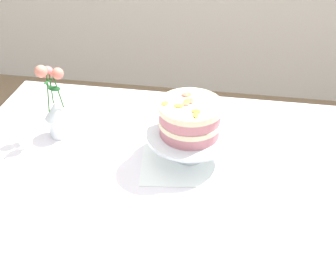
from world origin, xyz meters
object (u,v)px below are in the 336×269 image
object	(u,v)px
layer_cake	(190,118)
flower_vase	(56,110)
cake_stand	(189,137)
dining_table	(154,189)

from	to	relation	value
layer_cake	flower_vase	size ratio (longest dim) A/B	0.70
layer_cake	flower_vase	distance (m)	0.49
cake_stand	layer_cake	size ratio (longest dim) A/B	1.38
dining_table	cake_stand	world-z (taller)	cake_stand
dining_table	layer_cake	xyz separation A→B (m)	(0.11, 0.09, 0.25)
dining_table	layer_cake	size ratio (longest dim) A/B	6.67
dining_table	flower_vase	size ratio (longest dim) A/B	4.65
layer_cake	flower_vase	xyz separation A→B (m)	(-0.49, 0.05, -0.05)
layer_cake	flower_vase	world-z (taller)	flower_vase
dining_table	flower_vase	world-z (taller)	flower_vase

